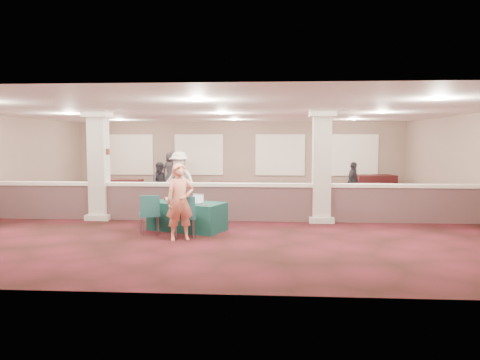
# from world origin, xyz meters

# --- Properties ---
(ground) EXTENTS (16.00, 16.00, 0.00)m
(ground) POSITION_xyz_m (0.00, 0.00, 0.00)
(ground) COLOR #4F131D
(ground) RESTS_ON ground
(wall_back) EXTENTS (16.00, 0.04, 3.20)m
(wall_back) POSITION_xyz_m (0.00, 8.00, 1.60)
(wall_back) COLOR #806658
(wall_back) RESTS_ON ground
(wall_front) EXTENTS (16.00, 0.04, 3.20)m
(wall_front) POSITION_xyz_m (0.00, -8.00, 1.60)
(wall_front) COLOR #806658
(wall_front) RESTS_ON ground
(wall_right) EXTENTS (0.04, 16.00, 3.20)m
(wall_right) POSITION_xyz_m (8.00, 0.00, 1.60)
(wall_right) COLOR #806658
(wall_right) RESTS_ON ground
(ceiling) EXTENTS (16.00, 16.00, 0.02)m
(ceiling) POSITION_xyz_m (0.00, 0.00, 3.20)
(ceiling) COLOR white
(ceiling) RESTS_ON wall_back
(partition_wall) EXTENTS (15.60, 0.28, 1.10)m
(partition_wall) POSITION_xyz_m (0.00, -1.50, 0.57)
(partition_wall) COLOR brown
(partition_wall) RESTS_ON ground
(column_left) EXTENTS (0.72, 0.72, 3.20)m
(column_left) POSITION_xyz_m (-3.50, -1.50, 1.64)
(column_left) COLOR beige
(column_left) RESTS_ON ground
(column_right) EXTENTS (0.72, 0.72, 3.20)m
(column_right) POSITION_xyz_m (3.00, -1.50, 1.64)
(column_right) COLOR beige
(column_right) RESTS_ON ground
(sconce_left) EXTENTS (0.12, 0.12, 0.18)m
(sconce_left) POSITION_xyz_m (-3.78, -1.50, 2.00)
(sconce_left) COLOR brown
(sconce_left) RESTS_ON column_left
(sconce_right) EXTENTS (0.12, 0.12, 0.18)m
(sconce_right) POSITION_xyz_m (-3.22, -1.50, 2.00)
(sconce_right) COLOR brown
(sconce_right) RESTS_ON column_left
(near_table) EXTENTS (2.12, 1.59, 0.73)m
(near_table) POSITION_xyz_m (-0.61, -3.00, 0.37)
(near_table) COLOR #0F382C
(near_table) RESTS_ON ground
(conf_chair_main) EXTENTS (0.61, 0.61, 1.01)m
(conf_chair_main) POSITION_xyz_m (-0.49, -3.99, 0.60)
(conf_chair_main) COLOR #1C5453
(conf_chair_main) RESTS_ON ground
(conf_chair_side) EXTENTS (0.63, 0.63, 0.99)m
(conf_chair_side) POSITION_xyz_m (-1.45, -3.59, 0.58)
(conf_chair_side) COLOR #1C5453
(conf_chair_side) RESTS_ON ground
(woman) EXTENTS (0.77, 0.64, 1.81)m
(woman) POSITION_xyz_m (-0.56, -4.19, 0.91)
(woman) COLOR #F98C6C
(woman) RESTS_ON ground
(far_table_front_left) EXTENTS (2.04, 1.18, 0.79)m
(far_table_front_left) POSITION_xyz_m (-3.71, 1.67, 0.39)
(far_table_front_left) COLOR black
(far_table_front_left) RESTS_ON ground
(far_table_front_center) EXTENTS (1.85, 1.34, 0.68)m
(far_table_front_center) POSITION_xyz_m (-2.00, 0.30, 0.34)
(far_table_front_center) COLOR black
(far_table_front_center) RESTS_ON ground
(far_table_front_right) EXTENTS (1.85, 0.94, 0.75)m
(far_table_front_right) POSITION_xyz_m (5.14, 2.23, 0.37)
(far_table_front_right) COLOR black
(far_table_front_right) RESTS_ON ground
(far_table_back_left) EXTENTS (1.67, 0.94, 0.65)m
(far_table_back_left) POSITION_xyz_m (-4.78, 4.64, 0.32)
(far_table_back_left) COLOR black
(far_table_back_left) RESTS_ON ground
(far_table_back_center) EXTENTS (1.84, 1.27, 0.68)m
(far_table_back_center) POSITION_xyz_m (-0.09, 3.20, 0.34)
(far_table_back_center) COLOR black
(far_table_back_center) RESTS_ON ground
(far_table_back_right) EXTENTS (2.02, 1.34, 0.75)m
(far_table_back_right) POSITION_xyz_m (6.22, 6.50, 0.38)
(far_table_back_right) COLOR black
(far_table_back_right) RESTS_ON ground
(attendee_a) EXTENTS (0.81, 0.56, 1.54)m
(attendee_a) POSITION_xyz_m (-2.40, 1.65, 0.77)
(attendee_a) COLOR black
(attendee_a) RESTS_ON ground
(attendee_b) EXTENTS (1.36, 0.99, 1.93)m
(attendee_b) POSITION_xyz_m (-1.71, 1.53, 0.96)
(attendee_b) COLOR silver
(attendee_b) RESTS_ON ground
(attendee_c) EXTENTS (0.81, 0.99, 1.52)m
(attendee_c) POSITION_xyz_m (4.63, 2.73, 0.76)
(attendee_c) COLOR black
(attendee_c) RESTS_ON ground
(attendee_d) EXTENTS (0.95, 0.64, 1.75)m
(attendee_d) POSITION_xyz_m (-3.20, 7.00, 0.88)
(attendee_d) COLOR black
(attendee_d) RESTS_ON ground
(laptop_base) EXTENTS (0.39, 0.34, 0.02)m
(laptop_base) POSITION_xyz_m (-0.35, -3.16, 0.74)
(laptop_base) COLOR silver
(laptop_base) RESTS_ON near_table
(laptop_screen) EXTENTS (0.31, 0.13, 0.22)m
(laptop_screen) POSITION_xyz_m (-0.31, -3.05, 0.86)
(laptop_screen) COLOR silver
(laptop_screen) RESTS_ON near_table
(screen_glow) EXTENTS (0.28, 0.11, 0.19)m
(screen_glow) POSITION_xyz_m (-0.31, -3.06, 0.85)
(screen_glow) COLOR #AFB8D2
(screen_glow) RESTS_ON near_table
(knitting) EXTENTS (0.48, 0.43, 0.03)m
(knitting) POSITION_xyz_m (-0.66, -3.25, 0.75)
(knitting) COLOR #CC6020
(knitting) RESTS_ON near_table
(yarn_cream) EXTENTS (0.11, 0.11, 0.11)m
(yarn_cream) POSITION_xyz_m (-1.16, -2.89, 0.79)
(yarn_cream) COLOR beige
(yarn_cream) RESTS_ON near_table
(yarn_red) EXTENTS (0.10, 0.10, 0.10)m
(yarn_red) POSITION_xyz_m (-1.25, -2.70, 0.78)
(yarn_red) COLOR maroon
(yarn_red) RESTS_ON near_table
(yarn_grey) EXTENTS (0.10, 0.10, 0.10)m
(yarn_grey) POSITION_xyz_m (-0.99, -2.72, 0.79)
(yarn_grey) COLOR #47484C
(yarn_grey) RESTS_ON near_table
(scissors) EXTENTS (0.12, 0.07, 0.01)m
(scissors) POSITION_xyz_m (-0.11, -3.50, 0.74)
(scissors) COLOR red
(scissors) RESTS_ON near_table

